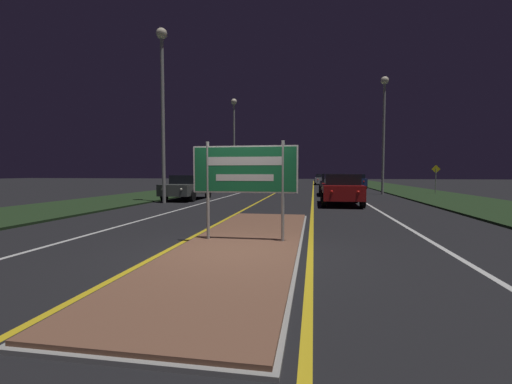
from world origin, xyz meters
TOP-DOWN VIEW (x-y plane):
  - ground_plane at (0.00, 0.00)m, footprint 160.00×160.00m
  - median_island at (0.00, 0.76)m, footprint 2.52×9.79m
  - verge_left at (-9.50, 20.00)m, footprint 5.00×100.00m
  - verge_right at (9.50, 20.00)m, footprint 5.00×100.00m
  - centre_line_yellow_left at (-1.45, 25.00)m, footprint 0.12×70.00m
  - centre_line_yellow_right at (1.45, 25.00)m, footprint 0.12×70.00m
  - lane_line_white_left at (-4.20, 25.00)m, footprint 0.12×70.00m
  - lane_line_white_right at (4.20, 25.00)m, footprint 0.12×70.00m
  - edge_line_white_left at (-7.20, 25.00)m, footprint 0.10×70.00m
  - edge_line_white_right at (7.20, 25.00)m, footprint 0.10×70.00m
  - highway_sign at (0.00, 0.75)m, footprint 2.35×0.07m
  - streetlight_left_near at (-6.21, 10.13)m, footprint 0.56×0.56m
  - streetlight_left_far at (-6.49, 27.26)m, footprint 0.59×0.59m
  - streetlight_right_near at (6.46, 19.54)m, footprint 0.57×0.57m
  - car_receding_0 at (2.83, 10.62)m, footprint 1.95×4.25m
  - car_receding_1 at (2.83, 18.08)m, footprint 1.88×4.58m
  - car_receding_2 at (5.59, 28.88)m, footprint 1.96×4.26m
  - car_receding_3 at (2.52, 39.30)m, footprint 1.87×4.45m
  - car_approaching_0 at (-5.88, 12.71)m, footprint 1.85×4.66m
  - car_approaching_1 at (-2.38, 27.13)m, footprint 1.86×4.38m
  - car_approaching_2 at (-2.61, 37.50)m, footprint 2.01×4.36m
  - warning_sign at (10.27, 20.13)m, footprint 0.60×0.06m

SIDE VIEW (x-z plane):
  - ground_plane at x=0.00m, z-range 0.00..0.00m
  - centre_line_yellow_left at x=-1.45m, z-range 0.00..0.01m
  - centre_line_yellow_right at x=1.45m, z-range 0.00..0.01m
  - lane_line_white_left at x=-4.20m, z-range 0.00..0.01m
  - lane_line_white_right at x=4.20m, z-range 0.00..0.01m
  - edge_line_white_left at x=-7.20m, z-range 0.00..0.01m
  - edge_line_white_right at x=7.20m, z-range 0.00..0.01m
  - verge_left at x=-9.50m, z-range 0.00..0.08m
  - verge_right at x=9.50m, z-range 0.00..0.08m
  - median_island at x=0.00m, z-range -0.01..0.09m
  - car_approaching_2 at x=-2.61m, z-range 0.05..1.35m
  - car_approaching_1 at x=-2.38m, z-range 0.04..1.39m
  - car_receding_3 at x=2.52m, z-range 0.05..1.43m
  - car_receding_2 at x=5.59m, z-range 0.05..1.47m
  - car_approaching_0 at x=-5.88m, z-range 0.04..1.48m
  - car_receding_1 at x=2.83m, z-range 0.04..1.56m
  - car_receding_0 at x=2.83m, z-range 0.04..1.56m
  - warning_sign at x=10.27m, z-range 0.30..2.37m
  - highway_sign at x=0.00m, z-range 0.51..2.70m
  - streetlight_right_near at x=6.46m, z-range 1.51..10.01m
  - streetlight_left_near at x=-6.21m, z-range 1.47..10.42m
  - streetlight_left_far at x=-6.49m, z-range 1.63..10.64m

